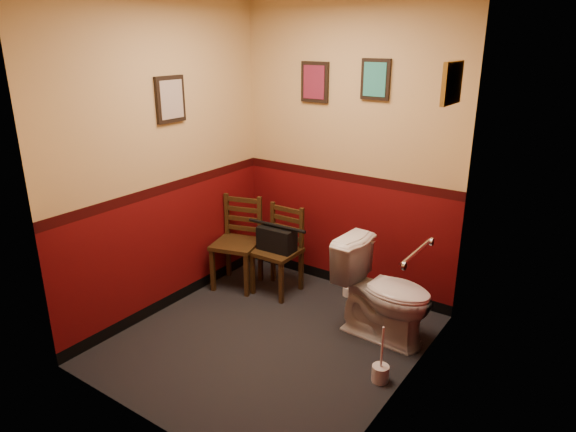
% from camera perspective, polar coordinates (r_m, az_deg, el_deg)
% --- Properties ---
extents(floor, '(2.20, 2.40, 0.00)m').
position_cam_1_polar(floor, '(4.31, -1.95, -13.56)').
color(floor, black).
rests_on(floor, ground).
extents(wall_back, '(2.20, 0.00, 2.70)m').
position_cam_1_polar(wall_back, '(4.74, 6.61, 7.13)').
color(wall_back, '#56090B').
rests_on(wall_back, ground).
extents(wall_front, '(2.20, 0.00, 2.70)m').
position_cam_1_polar(wall_front, '(2.93, -16.38, -1.26)').
color(wall_front, '#56090B').
rests_on(wall_front, ground).
extents(wall_left, '(0.00, 2.40, 2.70)m').
position_cam_1_polar(wall_left, '(4.48, -13.57, 6.02)').
color(wall_left, '#56090B').
rests_on(wall_left, ground).
extents(wall_right, '(0.00, 2.40, 2.70)m').
position_cam_1_polar(wall_right, '(3.24, 13.57, 0.96)').
color(wall_right, '#56090B').
rests_on(wall_right, ground).
extents(grab_bar, '(0.05, 0.56, 0.06)m').
position_cam_1_polar(grab_bar, '(3.61, 14.11, -3.96)').
color(grab_bar, silver).
rests_on(grab_bar, wall_right).
extents(framed_print_back_a, '(0.28, 0.04, 0.36)m').
position_cam_1_polar(framed_print_back_a, '(4.81, 2.99, 14.64)').
color(framed_print_back_a, black).
rests_on(framed_print_back_a, wall_back).
extents(framed_print_back_b, '(0.26, 0.04, 0.34)m').
position_cam_1_polar(framed_print_back_b, '(4.52, 9.69, 14.73)').
color(framed_print_back_b, black).
rests_on(framed_print_back_b, wall_back).
extents(framed_print_left, '(0.04, 0.30, 0.38)m').
position_cam_1_polar(framed_print_left, '(4.45, -12.93, 12.52)').
color(framed_print_left, black).
rests_on(framed_print_left, wall_left).
extents(framed_print_right, '(0.04, 0.34, 0.28)m').
position_cam_1_polar(framed_print_right, '(3.67, 17.74, 13.89)').
color(framed_print_right, olive).
rests_on(framed_print_right, wall_right).
extents(toilet, '(0.83, 0.49, 0.80)m').
position_cam_1_polar(toilet, '(4.23, 10.67, -8.38)').
color(toilet, white).
rests_on(toilet, floor).
extents(toilet_brush, '(0.12, 0.12, 0.44)m').
position_cam_1_polar(toilet_brush, '(3.89, 10.22, -16.72)').
color(toilet_brush, silver).
rests_on(toilet_brush, floor).
extents(chair_left, '(0.51, 0.51, 0.88)m').
position_cam_1_polar(chair_left, '(5.03, -5.58, -2.94)').
color(chair_left, '#3F2913').
rests_on(chair_left, floor).
extents(chair_right, '(0.39, 0.39, 0.84)m').
position_cam_1_polar(chair_right, '(4.89, -0.99, -3.82)').
color(chair_right, '#3F2913').
rests_on(chair_right, floor).
extents(handbag, '(0.36, 0.19, 0.26)m').
position_cam_1_polar(handbag, '(4.81, -1.26, -2.54)').
color(handbag, black).
rests_on(handbag, chair_right).
extents(tp_stack, '(0.21, 0.13, 0.27)m').
position_cam_1_polar(tp_stack, '(4.92, 7.23, -7.77)').
color(tp_stack, silver).
rests_on(tp_stack, floor).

